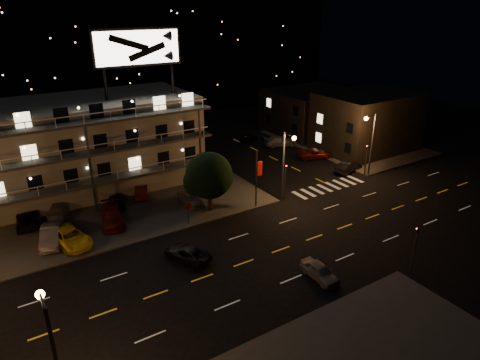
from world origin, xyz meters
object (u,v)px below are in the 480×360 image
road_car_east (320,271)px  road_car_west (187,253)px  lot_car_4 (191,199)px  tree (209,177)px  lot_car_7 (59,209)px  lot_car_2 (69,237)px  side_car_0 (348,167)px

road_car_east → road_car_west: 11.32m
lot_car_4 → road_car_west: 10.71m
road_car_east → road_car_west: road_car_east is taller
tree → lot_car_7: tree is taller
tree → road_car_east: bearing=-83.4°
lot_car_2 → side_car_0: bearing=-15.9°
lot_car_2 → lot_car_4: lot_car_2 is taller
lot_car_2 → lot_car_4: bearing=-8.1°
lot_car_2 → side_car_0: (35.05, -0.35, -0.16)m
tree → lot_car_2: 14.46m
lot_car_4 → road_car_west: lot_car_4 is taller
lot_car_2 → road_car_west: bearing=-59.4°
lot_car_4 → side_car_0: bearing=-11.1°
side_car_0 → lot_car_7: bearing=67.0°
side_car_0 → road_car_east: size_ratio=1.19×
tree → lot_car_7: 15.88m
lot_car_7 → road_car_west: bearing=137.7°
lot_car_4 → lot_car_7: bearing=152.8°
lot_car_7 → side_car_0: 35.36m
tree → road_car_west: 9.90m
road_car_east → road_car_west: bearing=135.8°
lot_car_2 → road_car_east: lot_car_2 is taller
lot_car_4 → road_car_west: size_ratio=0.87×
lot_car_2 → lot_car_4: size_ratio=1.36×
lot_car_7 → side_car_0: size_ratio=1.06×
lot_car_7 → side_car_0: (34.67, -6.96, -0.10)m
lot_car_2 → road_car_west: size_ratio=1.19×
lot_car_7 → tree: bearing=171.6°
lot_car_2 → lot_car_4: (13.07, 1.67, -0.07)m
road_car_west → side_car_0: bearing=174.2°
tree → road_car_west: size_ratio=1.45×
side_car_0 → lot_car_2: bearing=77.7°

